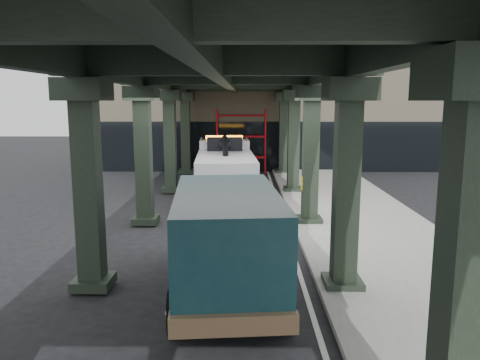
{
  "coord_description": "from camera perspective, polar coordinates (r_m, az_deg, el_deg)",
  "views": [
    {
      "loc": [
        0.27,
        -14.66,
        4.5
      ],
      "look_at": [
        0.07,
        1.81,
        1.7
      ],
      "focal_mm": 35.0,
      "sensor_mm": 36.0,
      "label": 1
    }
  ],
  "objects": [
    {
      "name": "lane_stripe",
      "position": [
        17.32,
        5.42,
        -5.44
      ],
      "size": [
        0.12,
        38.0,
        0.01
      ],
      "primitive_type": "cube",
      "color": "silver",
      "rests_on": "ground"
    },
    {
      "name": "building",
      "position": [
        34.71,
        3.58,
        8.8
      ],
      "size": [
        22.0,
        10.0,
        8.0
      ],
      "primitive_type": "cube",
      "color": "#C6B793",
      "rests_on": "ground"
    },
    {
      "name": "scaffolding",
      "position": [
        29.41,
        0.15,
        4.98
      ],
      "size": [
        3.08,
        0.88,
        4.0
      ],
      "color": "red",
      "rests_on": "ground"
    },
    {
      "name": "sidewalk",
      "position": [
        17.75,
        14.5,
        -5.1
      ],
      "size": [
        5.0,
        40.0,
        0.15
      ],
      "primitive_type": "cube",
      "color": "gray",
      "rests_on": "ground"
    },
    {
      "name": "viaduct",
      "position": [
        16.71,
        -1.66,
        12.94
      ],
      "size": [
        7.4,
        32.0,
        6.4
      ],
      "color": "black",
      "rests_on": "ground"
    },
    {
      "name": "ground",
      "position": [
        15.34,
        -0.36,
        -7.41
      ],
      "size": [
        90.0,
        90.0,
        0.0
      ],
      "primitive_type": "plane",
      "color": "black",
      "rests_on": "ground"
    },
    {
      "name": "towed_van",
      "position": [
        11.01,
        -1.69,
        -7.02
      ],
      "size": [
        2.93,
        6.35,
        2.5
      ],
      "rotation": [
        0.0,
        0.0,
        0.09
      ],
      "color": "#11373F",
      "rests_on": "ground"
    },
    {
      "name": "tow_truck",
      "position": [
        22.18,
        -1.85,
        1.63
      ],
      "size": [
        3.03,
        8.96,
        2.89
      ],
      "rotation": [
        0.0,
        0.0,
        0.06
      ],
      "color": "black",
      "rests_on": "ground"
    }
  ]
}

